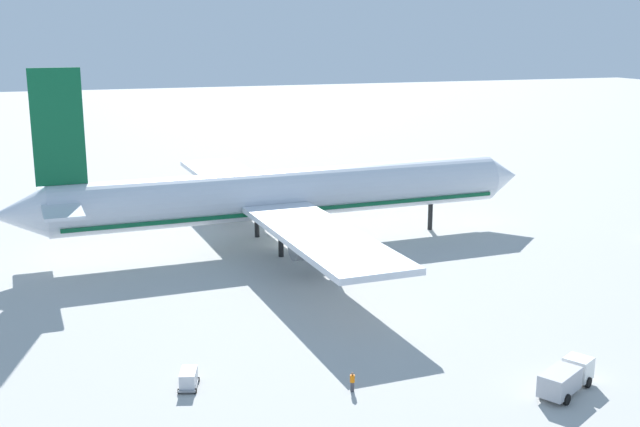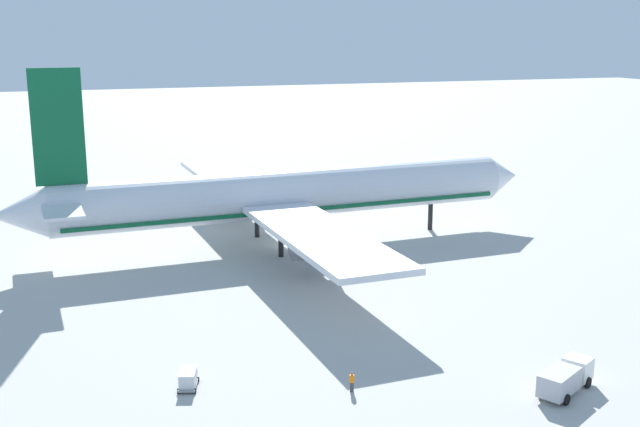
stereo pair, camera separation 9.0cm
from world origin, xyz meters
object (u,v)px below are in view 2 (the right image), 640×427
(airliner, at_px, (281,195))
(service_truck_4, at_px, (566,377))
(ground_worker_0, at_px, (352,382))
(baggage_cart_0, at_px, (188,378))
(traffic_cone_0, at_px, (437,178))

(airliner, xyz_separation_m, service_truck_4, (9.28, -50.24, -5.65))
(airliner, bearing_deg, ground_worker_0, -98.89)
(baggage_cart_0, bearing_deg, ground_worker_0, -22.03)
(service_truck_4, height_order, baggage_cart_0, service_truck_4)
(ground_worker_0, relative_size, traffic_cone_0, 3.00)
(service_truck_4, relative_size, traffic_cone_0, 11.92)
(baggage_cart_0, xyz_separation_m, traffic_cone_0, (61.49, 75.28, -0.53))
(airliner, xyz_separation_m, traffic_cone_0, (42.10, 35.84, -6.68))
(ground_worker_0, bearing_deg, airliner, 81.11)
(airliner, bearing_deg, baggage_cart_0, -116.19)
(airliner, bearing_deg, service_truck_4, -79.54)
(airliner, xyz_separation_m, baggage_cart_0, (-19.39, -39.44, -6.15))
(airliner, relative_size, ground_worker_0, 44.90)
(baggage_cart_0, relative_size, traffic_cone_0, 6.27)
(baggage_cart_0, distance_m, traffic_cone_0, 97.20)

